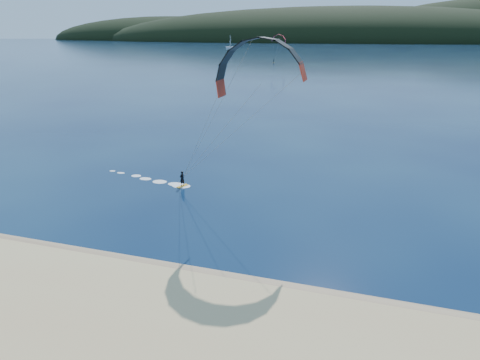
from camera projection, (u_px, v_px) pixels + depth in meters
The scene contains 6 objects.
ground at pixel (109, 312), 23.21m from camera, with size 1800.00×1800.00×0.00m, color #071335.
wet_sand at pixel (148, 270), 27.24m from camera, with size 220.00×2.50×0.10m.
headland at pixel (363, 42), 693.90m from camera, with size 1200.00×310.00×140.00m.
kitesurfer_near at pixel (255, 89), 32.99m from camera, with size 23.60×6.64×14.45m.
kitesurfer_far at pixel (279, 42), 204.87m from camera, with size 7.64×6.74×12.94m.
sailboat at pixel (230, 47), 414.98m from camera, with size 9.11×5.67×12.68m.
Camera 1 is at (12.69, -16.30, 14.93)m, focal length 30.70 mm.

